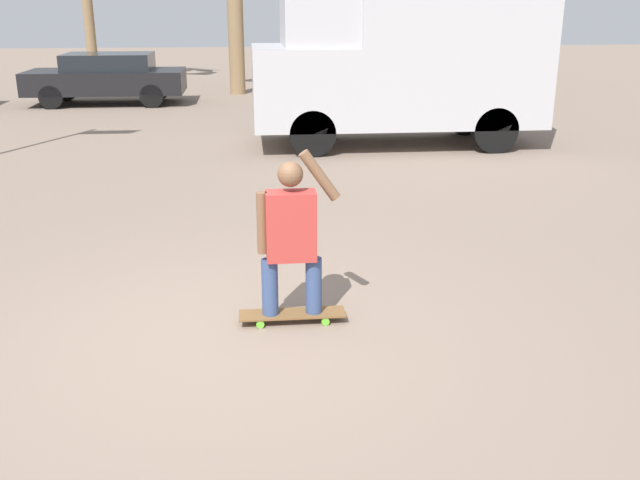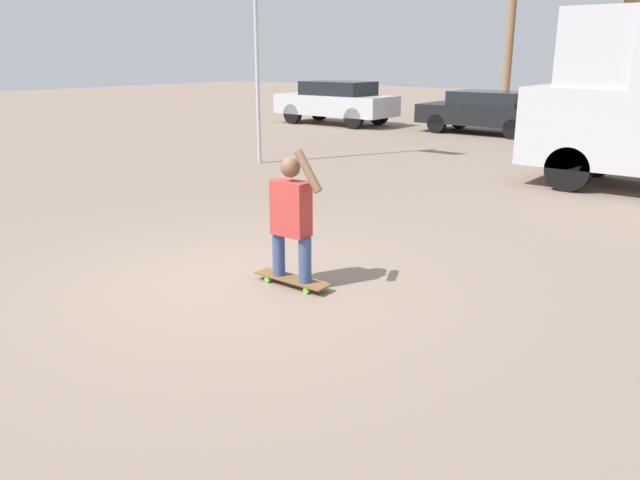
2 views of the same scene
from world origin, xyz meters
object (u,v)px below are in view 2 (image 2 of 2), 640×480
Objects in this scene: skateboard at (292,279)px; person_skateboarder at (291,213)px; parked_car_black at (486,111)px; flagpole at (259,1)px; parked_car_silver at (336,101)px.

person_skateboarder reaches higher than skateboard.
flagpole is at bearing -101.15° from parked_car_black.
skateboard is 8.85m from flagpole.
flagpole reaches higher than skateboard.
flagpole reaches higher than person_skateboarder.
parked_car_black is 0.93× the size of parked_car_silver.
flagpole reaches higher than parked_car_silver.
flagpole is at bearing 135.18° from skateboard.
skateboard is 16.64m from parked_car_silver.
parked_car_silver is (-5.44, -0.74, 0.11)m from parked_car_black.
person_skateboarder is 0.32× the size of parked_car_silver.
parked_car_black is at bearing 105.75° from person_skateboarder.
person_skateboarder is 14.94m from parked_car_black.
skateboard is 0.15× the size of flagpole.
skateboard is at bearing -74.24° from parked_car_black.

